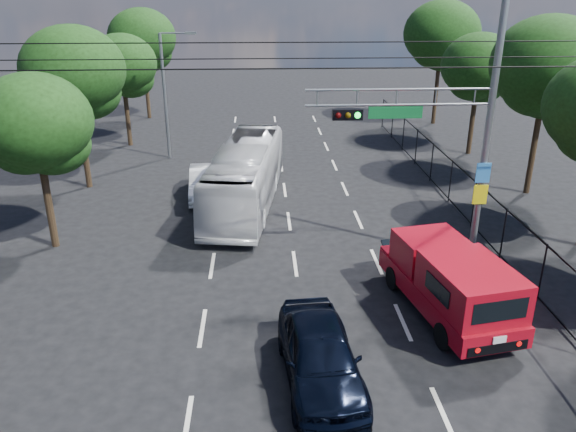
{
  "coord_description": "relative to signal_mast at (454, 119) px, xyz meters",
  "views": [
    {
      "loc": [
        -1.2,
        -10.2,
        9.35
      ],
      "look_at": [
        -0.37,
        5.75,
        2.8
      ],
      "focal_mm": 35.0,
      "sensor_mm": 36.0,
      "label": 1
    }
  ],
  "objects": [
    {
      "name": "tree_right_c",
      "position": [
        6.53,
        7.03,
        0.49
      ],
      "size": [
        5.1,
        5.1,
        8.29
      ],
      "color": "black",
      "rests_on": "ground"
    },
    {
      "name": "red_pickup",
      "position": [
        -0.85,
        -3.58,
        -4.09
      ],
      "size": [
        3.11,
        6.06,
        2.15
      ],
      "color": "black",
      "rests_on": "ground"
    },
    {
      "name": "ground",
      "position": [
        -5.28,
        -7.99,
        -5.24
      ],
      "size": [
        120.0,
        120.0,
        0.0
      ],
      "primitive_type": "plane",
      "color": "black",
      "rests_on": "ground"
    },
    {
      "name": "tree_right_e",
      "position": [
        6.33,
        22.03,
        0.69
      ],
      "size": [
        5.28,
        5.28,
        8.58
      ],
      "color": "black",
      "rests_on": "ground"
    },
    {
      "name": "tree_right_d",
      "position": [
        6.13,
        14.03,
        -0.39
      ],
      "size": [
        4.32,
        4.32,
        7.02
      ],
      "color": "black",
      "rests_on": "ground"
    },
    {
      "name": "white_van",
      "position": [
        -9.07,
        7.28,
        -4.54
      ],
      "size": [
        1.75,
        4.34,
        1.4
      ],
      "primitive_type": "imported",
      "rotation": [
        0.0,
        0.0,
        0.06
      ],
      "color": "white",
      "rests_on": "ground"
    },
    {
      "name": "tree_left_c",
      "position": [
        -15.07,
        9.03,
        0.15
      ],
      "size": [
        4.8,
        4.8,
        7.8
      ],
      "color": "black",
      "rests_on": "ground"
    },
    {
      "name": "streetlight_left",
      "position": [
        -11.62,
        14.01,
        -1.3
      ],
      "size": [
        2.09,
        0.22,
        7.08
      ],
      "color": "slate",
      "rests_on": "ground"
    },
    {
      "name": "fence_right",
      "position": [
        2.32,
        4.18,
        -4.21
      ],
      "size": [
        0.06,
        34.03,
        2.0
      ],
      "color": "black",
      "rests_on": "ground"
    },
    {
      "name": "tree_left_d",
      "position": [
        -14.67,
        17.03,
        -0.52
      ],
      "size": [
        4.2,
        4.2,
        6.83
      ],
      "color": "black",
      "rests_on": "ground"
    },
    {
      "name": "signal_mast",
      "position": [
        0.0,
        0.0,
        0.0
      ],
      "size": [
        6.43,
        0.39,
        9.5
      ],
      "color": "slate",
      "rests_on": "ground"
    },
    {
      "name": "lane_markings",
      "position": [
        -5.28,
        6.01,
        -5.24
      ],
      "size": [
        6.12,
        38.0,
        0.01
      ],
      "color": "beige",
      "rests_on": "ground"
    },
    {
      "name": "white_bus",
      "position": [
        -7.14,
        6.07,
        -3.82
      ],
      "size": [
        3.74,
        10.41,
        2.84
      ],
      "primitive_type": "imported",
      "rotation": [
        0.0,
        0.0,
        -0.14
      ],
      "color": "silver",
      "rests_on": "ground"
    },
    {
      "name": "navy_hatchback",
      "position": [
        -5.07,
        -6.56,
        -4.46
      ],
      "size": [
        2.18,
        4.72,
        1.57
      ],
      "primitive_type": "imported",
      "rotation": [
        0.0,
        0.0,
        0.07
      ],
      "color": "black",
      "rests_on": "ground"
    },
    {
      "name": "utility_wires",
      "position": [
        -5.28,
        0.84,
        1.99
      ],
      "size": [
        22.0,
        5.04,
        0.74
      ],
      "color": "black",
      "rests_on": "ground"
    },
    {
      "name": "tree_left_b",
      "position": [
        -14.47,
        2.03,
        -0.66
      ],
      "size": [
        4.08,
        4.08,
        6.63
      ],
      "color": "black",
      "rests_on": "ground"
    },
    {
      "name": "tree_left_e",
      "position": [
        -14.87,
        25.03,
        0.29
      ],
      "size": [
        4.92,
        4.92,
        7.99
      ],
      "color": "black",
      "rests_on": "ground"
    }
  ]
}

